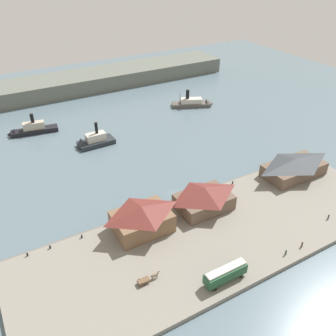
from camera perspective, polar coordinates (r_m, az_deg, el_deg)
ground_plane at (r=114.83m, az=1.30°, el=-4.25°), size 320.00×320.00×0.00m
quay_promenade at (r=100.55m, az=7.86°, el=-10.38°), size 110.00×36.00×1.20m
seawall_edge at (r=112.08m, az=2.25°, el=-4.98°), size 110.00×0.80×1.00m
ferry_shed_central_terminal at (r=97.96m, az=-4.17°, el=-7.90°), size 15.53×11.49×7.86m
ferry_shed_east_terminal at (r=105.86m, az=5.74°, el=-4.69°), size 16.03×11.26×7.28m
ferry_shed_customs_shed at (r=127.81m, az=19.40°, el=0.21°), size 21.34×11.30×6.28m
street_tram at (r=87.08m, az=9.10°, el=-16.15°), size 10.83×2.96×4.04m
horse_cart at (r=87.08m, az=-3.22°, el=-17.11°), size 5.71×1.54×1.87m
pedestrian_near_cart at (r=112.81m, az=24.11°, el=-7.07°), size 0.41×0.41×1.65m
pedestrian_walking_west at (r=97.48m, az=18.19°, el=-12.59°), size 0.42×0.42×1.69m
pedestrian_standing_center at (r=100.93m, az=20.50°, el=-11.28°), size 0.44×0.44×1.78m
mooring_post_center_west at (r=99.40m, az=-18.20°, el=-11.81°), size 0.44×0.44×0.90m
mooring_post_center_east at (r=100.17m, az=-13.52°, el=-10.50°), size 0.44×0.44×0.90m
mooring_post_east at (r=99.27m, az=-21.41°, el=-12.66°), size 0.44×0.44×0.90m
mooring_post_west at (r=119.37m, az=10.22°, el=-2.28°), size 0.44×0.44×0.90m
ferry_outer_harbor at (r=179.46m, az=4.34°, el=10.24°), size 20.57×13.16×9.86m
ferry_moored_east at (r=144.91m, az=-11.97°, el=4.07°), size 15.47×6.99×11.43m
ferry_approaching_east at (r=161.97m, az=-21.03°, el=5.68°), size 20.98×7.61×9.71m
far_headland at (r=205.29m, az=-15.07°, el=12.81°), size 180.00×24.00×8.00m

